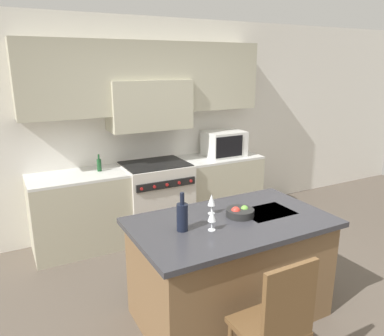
{
  "coord_description": "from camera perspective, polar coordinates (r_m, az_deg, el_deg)",
  "views": [
    {
      "loc": [
        -1.72,
        -2.28,
        2.14
      ],
      "look_at": [
        -0.04,
        0.86,
        1.14
      ],
      "focal_mm": 35.0,
      "sensor_mm": 36.0,
      "label": 1
    }
  ],
  "objects": [
    {
      "name": "ground_plane",
      "position": [
        3.57,
        7.61,
        -21.36
      ],
      "size": [
        10.0,
        10.0,
        0.0
      ],
      "primitive_type": "plane",
      "color": "brown"
    },
    {
      "name": "back_cabinetry",
      "position": [
        4.83,
        -7.14,
        8.81
      ],
      "size": [
        10.0,
        0.46,
        2.7
      ],
      "color": "silver",
      "rests_on": "ground_plane"
    },
    {
      "name": "wine_bottle",
      "position": [
        2.89,
        -1.5,
        -7.36
      ],
      "size": [
        0.09,
        0.09,
        0.31
      ],
      "color": "black",
      "rests_on": "kitchen_island"
    },
    {
      "name": "kitchen_island",
      "position": [
        3.34,
        5.83,
        -14.86
      ],
      "size": [
        1.66,
        0.98,
        0.89
      ],
      "color": "brown",
      "rests_on": "ground_plane"
    },
    {
      "name": "oil_bottle_on_counter",
      "position": [
        4.53,
        -13.97,
        0.48
      ],
      "size": [
        0.05,
        0.05,
        0.2
      ],
      "color": "#194723",
      "rests_on": "back_counter"
    },
    {
      "name": "wine_glass_near",
      "position": [
        2.89,
        3.05,
        -7.29
      ],
      "size": [
        0.06,
        0.06,
        0.18
      ],
      "color": "white",
      "rests_on": "kitchen_island"
    },
    {
      "name": "microwave",
      "position": [
        5.15,
        4.91,
        3.73
      ],
      "size": [
        0.52,
        0.41,
        0.34
      ],
      "color": "silver",
      "rests_on": "back_counter"
    },
    {
      "name": "wine_glass_far",
      "position": [
        3.2,
        2.99,
        -4.98
      ],
      "size": [
        0.06,
        0.06,
        0.18
      ],
      "color": "white",
      "rests_on": "kitchen_island"
    },
    {
      "name": "range_stove",
      "position": [
        4.84,
        -5.51,
        -4.65
      ],
      "size": [
        0.82,
        0.7,
        0.94
      ],
      "color": "beige",
      "rests_on": "ground_plane"
    },
    {
      "name": "fruit_bowl",
      "position": [
        3.2,
        7.31,
        -6.71
      ],
      "size": [
        0.24,
        0.24,
        0.09
      ],
      "color": "black",
      "rests_on": "kitchen_island"
    },
    {
      "name": "back_counter",
      "position": [
        4.86,
        -5.6,
        -4.7
      ],
      "size": [
        3.01,
        0.62,
        0.91
      ],
      "color": "#B2AD93",
      "rests_on": "ground_plane"
    },
    {
      "name": "island_chair",
      "position": [
        2.64,
        12.78,
        -21.86
      ],
      "size": [
        0.42,
        0.4,
        1.0
      ],
      "color": "brown",
      "rests_on": "ground_plane"
    }
  ]
}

